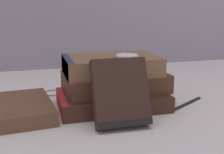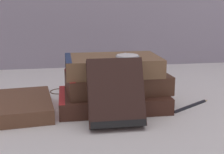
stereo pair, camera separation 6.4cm
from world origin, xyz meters
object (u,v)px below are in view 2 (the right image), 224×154
at_px(book_flat_bottom, 110,100).
at_px(book_leaning_front, 116,96).
at_px(book_flat_middle, 114,82).
at_px(book_flat_top, 110,65).
at_px(fountain_pen, 192,104).
at_px(pocket_watch, 127,56).
at_px(reading_glasses, 71,91).

relative_size(book_flat_bottom, book_leaning_front, 1.84).
bearing_deg(book_flat_middle, book_flat_top, -152.29).
xyz_separation_m(book_flat_top, fountain_pen, (0.17, -0.03, -0.09)).
relative_size(pocket_watch, reading_glasses, 0.47).
relative_size(book_flat_top, fountain_pen, 1.77).
height_order(book_flat_top, reading_glasses, book_flat_top).
xyz_separation_m(pocket_watch, reading_glasses, (-0.11, 0.14, -0.11)).
xyz_separation_m(book_flat_bottom, reading_glasses, (-0.08, 0.13, -0.01)).
xyz_separation_m(book_flat_middle, book_flat_top, (-0.01, -0.01, 0.04)).
height_order(book_flat_middle, book_leaning_front, book_leaning_front).
height_order(book_flat_bottom, reading_glasses, book_flat_bottom).
distance_m(book_flat_top, book_leaning_front, 0.11).
height_order(book_leaning_front, fountain_pen, book_leaning_front).
bearing_deg(book_leaning_front, fountain_pen, 23.31).
bearing_deg(fountain_pen, book_flat_bottom, 140.68).
relative_size(book_flat_bottom, fountain_pen, 2.04).
relative_size(book_flat_top, pocket_watch, 3.75).
relative_size(book_flat_middle, pocket_watch, 4.21).
bearing_deg(book_flat_top, reading_glasses, 122.73).
distance_m(book_flat_bottom, book_flat_top, 0.07).
xyz_separation_m(book_flat_top, reading_glasses, (-0.08, 0.12, -0.09)).
xyz_separation_m(book_flat_bottom, book_flat_middle, (0.01, 0.02, 0.04)).
bearing_deg(book_flat_middle, fountain_pen, -16.39).
relative_size(book_leaning_front, pocket_watch, 2.35).
xyz_separation_m(book_flat_middle, book_leaning_front, (-0.02, -0.12, 0.00)).
relative_size(book_flat_middle, reading_glasses, 1.97).
distance_m(book_flat_middle, book_flat_top, 0.04).
bearing_deg(book_flat_bottom, fountain_pen, -6.64).
height_order(book_flat_bottom, book_flat_top, book_flat_top).
height_order(book_flat_top, pocket_watch, pocket_watch).
relative_size(book_flat_top, book_leaning_front, 1.60).
bearing_deg(fountain_pen, book_flat_middle, 134.84).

